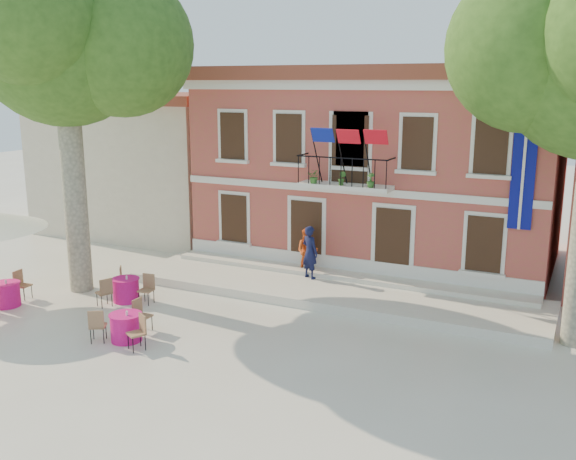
# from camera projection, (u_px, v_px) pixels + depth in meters

# --- Properties ---
(ground) EXTENTS (90.00, 90.00, 0.00)m
(ground) POSITION_uv_depth(u_px,v_px,m) (208.00, 330.00, 18.37)
(ground) COLOR beige
(ground) RESTS_ON ground
(main_building) EXTENTS (13.50, 9.59, 7.50)m
(main_building) POSITION_uv_depth(u_px,v_px,m) (385.00, 163.00, 25.44)
(main_building) COLOR #A9573D
(main_building) RESTS_ON ground
(neighbor_west) EXTENTS (9.40, 9.40, 6.40)m
(neighbor_west) POSITION_uv_depth(u_px,v_px,m) (164.00, 160.00, 31.32)
(neighbor_west) COLOR beige
(neighbor_west) RESTS_ON ground
(terrace) EXTENTS (14.00, 3.40, 0.30)m
(terrace) POSITION_uv_depth(u_px,v_px,m) (331.00, 291.00, 21.35)
(terrace) COLOR silver
(terrace) RESTS_ON ground
(plane_tree_west) EXTENTS (5.72, 5.72, 11.23)m
(plane_tree_west) POSITION_uv_depth(u_px,v_px,m) (63.00, 38.00, 20.09)
(plane_tree_west) COLOR #A59E84
(plane_tree_west) RESTS_ON ground
(pedestrian_navy) EXTENTS (0.79, 0.67, 1.85)m
(pedestrian_navy) POSITION_uv_depth(u_px,v_px,m) (310.00, 252.00, 22.05)
(pedestrian_navy) COLOR #101436
(pedestrian_navy) RESTS_ON terrace
(pedestrian_orange) EXTENTS (0.87, 0.73, 1.62)m
(pedestrian_orange) POSITION_uv_depth(u_px,v_px,m) (307.00, 251.00, 22.63)
(pedestrian_orange) COLOR #E3511A
(pedestrian_orange) RESTS_ON terrace
(cafe_table_0) EXTENTS (0.90, 1.95, 0.95)m
(cafe_table_0) POSITION_uv_depth(u_px,v_px,m) (6.00, 293.00, 20.24)
(cafe_table_0) COLOR #F2169E
(cafe_table_0) RESTS_ON ground
(cafe_table_1) EXTENTS (1.87, 1.63, 0.95)m
(cafe_table_1) POSITION_uv_depth(u_px,v_px,m) (126.00, 326.00, 17.52)
(cafe_table_1) COLOR #F2169E
(cafe_table_1) RESTS_ON ground
(cafe_table_3) EXTENTS (1.72, 1.86, 0.95)m
(cafe_table_3) POSITION_uv_depth(u_px,v_px,m) (126.00, 289.00, 20.68)
(cafe_table_3) COLOR #F2169E
(cafe_table_3) RESTS_ON ground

